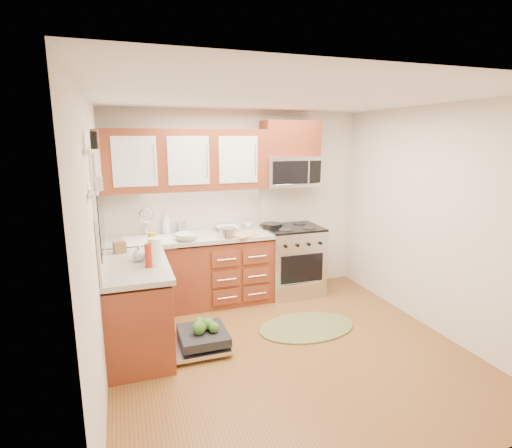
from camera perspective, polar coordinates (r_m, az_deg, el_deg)
name	(u,v)px	position (r m, az deg, el deg)	size (l,w,h in m)	color
floor	(287,349)	(4.35, 4.50, -17.36)	(3.50, 3.50, 0.00)	brown
ceiling	(292,98)	(3.80, 5.15, 17.55)	(3.50, 3.50, 0.00)	white
wall_back	(239,204)	(5.51, -2.51, 2.84)	(3.50, 0.04, 2.50)	silver
wall_front	(413,299)	(2.46, 21.57, -9.90)	(3.50, 0.04, 2.50)	silver
wall_left	(96,247)	(3.58, -21.83, -3.11)	(0.04, 3.50, 2.50)	silver
wall_right	(434,220)	(4.85, 24.11, 0.52)	(0.04, 3.50, 2.50)	silver
base_cabinet_back	(192,274)	(5.27, -9.13, -7.01)	(2.05, 0.60, 0.85)	brown
base_cabinet_left	(137,310)	(4.34, -16.62, -11.64)	(0.60, 1.25, 0.85)	brown
countertop_back	(191,238)	(5.12, -9.29, -2.02)	(2.07, 0.64, 0.05)	#A09C92
countertop_left	(135,265)	(4.18, -16.88, -5.64)	(0.64, 1.27, 0.05)	#A09C92
backsplash_back	(186,210)	(5.34, -9.94, 1.95)	(2.05, 0.02, 0.57)	beige
backsplash_left	(101,237)	(4.10, -21.26, -1.79)	(0.02, 1.25, 0.57)	beige
upper_cabinets	(186,160)	(5.11, -9.93, 9.01)	(2.05, 0.35, 0.75)	brown
cabinet_over_mw	(290,139)	(5.50, 4.90, 12.06)	(0.76, 0.35, 0.47)	brown
range	(292,260)	(5.62, 5.19, -5.13)	(0.76, 0.64, 0.95)	silver
microwave	(290,171)	(5.50, 4.92, 7.52)	(0.76, 0.38, 0.40)	silver
sink	(149,250)	(5.07, -15.08, -3.59)	(0.62, 0.50, 0.26)	white
dishwasher	(199,340)	(4.33, -8.08, -16.06)	(0.70, 0.60, 0.20)	silver
window	(98,203)	(4.01, -21.64, 2.85)	(0.03, 1.05, 1.05)	white
window_blind	(98,167)	(3.98, -21.65, 7.57)	(0.02, 0.96, 0.40)	white
shelf_upper	(89,151)	(3.12, -22.72, 9.60)	(0.04, 0.40, 0.03)	white
shelf_lower	(93,193)	(3.14, -22.28, 4.14)	(0.04, 0.40, 0.03)	white
rug	(307,327)	(4.78, 7.24, -14.40)	(1.14, 0.74, 0.02)	olive
skillet	(272,225)	(5.46, 2.27, -0.17)	(0.27, 0.27, 0.05)	black
stock_pot	(228,233)	(4.98, -4.04, -1.25)	(0.21, 0.21, 0.12)	silver
cutting_board	(246,235)	(5.05, -1.48, -1.64)	(0.30, 0.19, 0.02)	tan
canister	(182,227)	(5.29, -10.56, -0.48)	(0.10, 0.10, 0.15)	silver
paper_towel_roll	(155,252)	(4.00, -14.20, -3.88)	(0.13, 0.13, 0.27)	white
mustard_bottle	(152,244)	(4.35, -14.61, -2.77)	(0.08, 0.08, 0.25)	gold
red_bottle	(148,256)	(3.96, -15.15, -4.39)	(0.06, 0.06, 0.23)	#AA1F0E
wooden_box	(120,247)	(4.56, -18.92, -3.18)	(0.12, 0.09, 0.12)	brown
blue_carton	(154,253)	(4.15, -14.34, -4.07)	(0.10, 0.06, 0.16)	teal
bowl_a	(227,229)	(5.33, -4.11, -0.67)	(0.29, 0.29, 0.07)	#999999
bowl_b	(186,237)	(4.91, -9.90, -1.83)	(0.28, 0.28, 0.09)	#999999
cup	(248,225)	(5.49, -1.18, -0.17)	(0.11, 0.11, 0.08)	#999999
soap_bottle_a	(166,223)	(5.28, -12.74, 0.19)	(0.11, 0.11, 0.29)	#999999
soap_bottle_b	(153,247)	(4.29, -14.53, -3.19)	(0.10, 0.10, 0.21)	#999999
soap_bottle_c	(139,253)	(4.19, -16.35, -4.01)	(0.13, 0.13, 0.17)	#999999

